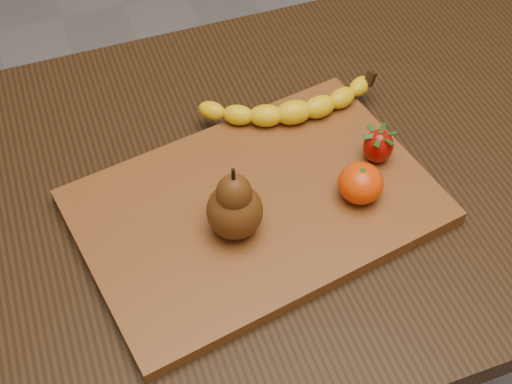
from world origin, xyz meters
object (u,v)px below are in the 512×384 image
object	(u,v)px
cutting_board	(256,207)
table	(295,212)
pear	(234,201)
mandarin	(361,183)

from	to	relation	value
cutting_board	table	bearing A→B (deg)	22.97
cutting_board	pear	distance (m)	0.08
cutting_board	mandarin	size ratio (longest dim) A/B	7.63
table	pear	bearing A→B (deg)	-145.30
pear	mandarin	distance (m)	0.17
pear	table	bearing A→B (deg)	34.70
table	cutting_board	world-z (taller)	cutting_board
cutting_board	pear	size ratio (longest dim) A/B	4.12
cutting_board	pear	world-z (taller)	pear
table	mandarin	xyz separation A→B (m)	(0.05, -0.09, 0.14)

